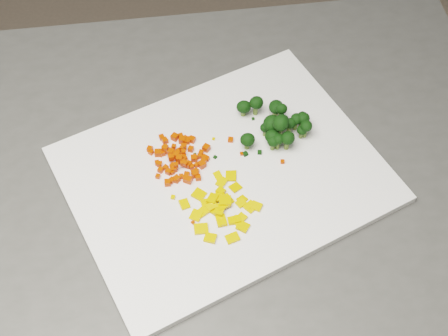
# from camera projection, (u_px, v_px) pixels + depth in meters

# --- Properties ---
(ground) EXTENTS (4.00, 4.00, 0.00)m
(ground) POSITION_uv_depth(u_px,v_px,m) (132.00, 329.00, 1.70)
(ground) COLOR #7F6B5A
(ground) RESTS_ON ground
(counter_block) EXTENTS (1.06, 0.84, 0.90)m
(counter_block) POSITION_uv_depth(u_px,v_px,m) (205.00, 292.00, 1.28)
(counter_block) COLOR #41413F
(counter_block) RESTS_ON ground
(cutting_board) EXTENTS (0.54, 0.51, 0.01)m
(cutting_board) POSITION_uv_depth(u_px,v_px,m) (224.00, 174.00, 0.90)
(cutting_board) COLOR white
(cutting_board) RESTS_ON counter_block
(carrot_pile) EXTENTS (0.10, 0.10, 0.03)m
(carrot_pile) POSITION_uv_depth(u_px,v_px,m) (177.00, 154.00, 0.90)
(carrot_pile) COLOR red
(carrot_pile) RESTS_ON cutting_board
(pepper_pile) EXTENTS (0.11, 0.11, 0.02)m
(pepper_pile) POSITION_uv_depth(u_px,v_px,m) (219.00, 203.00, 0.85)
(pepper_pile) COLOR #D9990B
(pepper_pile) RESTS_ON cutting_board
(broccoli_pile) EXTENTS (0.11, 0.11, 0.05)m
(broccoli_pile) POSITION_uv_depth(u_px,v_px,m) (273.00, 118.00, 0.92)
(broccoli_pile) COLOR black
(broccoli_pile) RESTS_ON cutting_board
(carrot_cube_0) EXTENTS (0.01, 0.01, 0.01)m
(carrot_cube_0) POSITION_uv_depth(u_px,v_px,m) (186.00, 179.00, 0.88)
(carrot_cube_0) COLOR red
(carrot_cube_0) RESTS_ON carrot_pile
(carrot_cube_1) EXTENTS (0.01, 0.01, 0.01)m
(carrot_cube_1) POSITION_uv_depth(u_px,v_px,m) (160.00, 153.00, 0.91)
(carrot_cube_1) COLOR red
(carrot_cube_1) RESTS_ON carrot_pile
(carrot_cube_2) EXTENTS (0.01, 0.01, 0.01)m
(carrot_cube_2) POSITION_uv_depth(u_px,v_px,m) (165.00, 141.00, 0.92)
(carrot_cube_2) COLOR red
(carrot_cube_2) RESTS_ON carrot_pile
(carrot_cube_3) EXTENTS (0.01, 0.01, 0.01)m
(carrot_cube_3) POSITION_uv_depth(u_px,v_px,m) (191.00, 166.00, 0.90)
(carrot_cube_3) COLOR red
(carrot_cube_3) RESTS_ON carrot_pile
(carrot_cube_4) EXTENTS (0.01, 0.01, 0.01)m
(carrot_cube_4) POSITION_uv_depth(u_px,v_px,m) (187.00, 175.00, 0.89)
(carrot_cube_4) COLOR red
(carrot_cube_4) RESTS_ON carrot_pile
(carrot_cube_5) EXTENTS (0.01, 0.01, 0.01)m
(carrot_cube_5) POSITION_uv_depth(u_px,v_px,m) (179.00, 161.00, 0.90)
(carrot_cube_5) COLOR red
(carrot_cube_5) RESTS_ON carrot_pile
(carrot_cube_6) EXTENTS (0.01, 0.01, 0.01)m
(carrot_cube_6) POSITION_uv_depth(u_px,v_px,m) (174.00, 146.00, 0.91)
(carrot_cube_6) COLOR red
(carrot_cube_6) RESTS_ON carrot_pile
(carrot_cube_7) EXTENTS (0.01, 0.01, 0.01)m
(carrot_cube_7) POSITION_uv_depth(u_px,v_px,m) (172.00, 172.00, 0.89)
(carrot_cube_7) COLOR red
(carrot_cube_7) RESTS_ON carrot_pile
(carrot_cube_8) EXTENTS (0.01, 0.01, 0.01)m
(carrot_cube_8) POSITION_uv_depth(u_px,v_px,m) (202.00, 164.00, 0.90)
(carrot_cube_8) COLOR red
(carrot_cube_8) RESTS_ON carrot_pile
(carrot_cube_9) EXTENTS (0.01, 0.01, 0.01)m
(carrot_cube_9) POSITION_uv_depth(u_px,v_px,m) (195.00, 158.00, 0.90)
(carrot_cube_9) COLOR red
(carrot_cube_9) RESTS_ON carrot_pile
(carrot_cube_10) EXTENTS (0.01, 0.01, 0.01)m
(carrot_cube_10) POSITION_uv_depth(u_px,v_px,m) (195.00, 174.00, 0.89)
(carrot_cube_10) COLOR red
(carrot_cube_10) RESTS_ON carrot_pile
(carrot_cube_11) EXTENTS (0.01, 0.01, 0.01)m
(carrot_cube_11) POSITION_uv_depth(u_px,v_px,m) (169.00, 172.00, 0.89)
(carrot_cube_11) COLOR red
(carrot_cube_11) RESTS_ON carrot_pile
(carrot_cube_12) EXTENTS (0.01, 0.01, 0.01)m
(carrot_cube_12) POSITION_uv_depth(u_px,v_px,m) (185.00, 163.00, 0.89)
(carrot_cube_12) COLOR red
(carrot_cube_12) RESTS_ON carrot_pile
(carrot_cube_13) EXTENTS (0.01, 0.01, 0.01)m
(carrot_cube_13) POSITION_uv_depth(u_px,v_px,m) (175.00, 137.00, 0.93)
(carrot_cube_13) COLOR red
(carrot_cube_13) RESTS_ON carrot_pile
(carrot_cube_14) EXTENTS (0.01, 0.01, 0.01)m
(carrot_cube_14) POSITION_uv_depth(u_px,v_px,m) (187.00, 139.00, 0.92)
(carrot_cube_14) COLOR red
(carrot_cube_14) RESTS_ON carrot_pile
(carrot_cube_15) EXTENTS (0.01, 0.01, 0.01)m
(carrot_cube_15) POSITION_uv_depth(u_px,v_px,m) (192.00, 140.00, 0.92)
(carrot_cube_15) COLOR red
(carrot_cube_15) RESTS_ON carrot_pile
(carrot_cube_16) EXTENTS (0.01, 0.01, 0.01)m
(carrot_cube_16) POSITION_uv_depth(u_px,v_px,m) (177.00, 179.00, 0.88)
(carrot_cube_16) COLOR red
(carrot_cube_16) RESTS_ON carrot_pile
(carrot_cube_17) EXTENTS (0.01, 0.01, 0.01)m
(carrot_cube_17) POSITION_uv_depth(u_px,v_px,m) (168.00, 183.00, 0.88)
(carrot_cube_17) COLOR red
(carrot_cube_17) RESTS_ON carrot_pile
(carrot_cube_18) EXTENTS (0.01, 0.01, 0.01)m
(carrot_cube_18) POSITION_uv_depth(u_px,v_px,m) (182.00, 148.00, 0.91)
(carrot_cube_18) COLOR red
(carrot_cube_18) RESTS_ON carrot_pile
(carrot_cube_19) EXTENTS (0.01, 0.01, 0.01)m
(carrot_cube_19) POSITION_uv_depth(u_px,v_px,m) (166.00, 168.00, 0.89)
(carrot_cube_19) COLOR red
(carrot_cube_19) RESTS_ON carrot_pile
(carrot_cube_20) EXTENTS (0.01, 0.01, 0.01)m
(carrot_cube_20) POSITION_uv_depth(u_px,v_px,m) (178.00, 151.00, 0.91)
(carrot_cube_20) COLOR red
(carrot_cube_20) RESTS_ON carrot_pile
(carrot_cube_21) EXTENTS (0.01, 0.01, 0.01)m
(carrot_cube_21) POSITION_uv_depth(u_px,v_px,m) (188.00, 164.00, 0.90)
(carrot_cube_21) COLOR red
(carrot_cube_21) RESTS_ON carrot_pile
(carrot_cube_22) EXTENTS (0.01, 0.01, 0.01)m
(carrot_cube_22) POSITION_uv_depth(u_px,v_px,m) (173.00, 166.00, 0.90)
(carrot_cube_22) COLOR red
(carrot_cube_22) RESTS_ON carrot_pile
(carrot_cube_23) EXTENTS (0.01, 0.01, 0.01)m
(carrot_cube_23) POSITION_uv_depth(u_px,v_px,m) (162.00, 137.00, 0.93)
(carrot_cube_23) COLOR red
(carrot_cube_23) RESTS_ON carrot_pile
(carrot_cube_24) EXTENTS (0.01, 0.01, 0.01)m
(carrot_cube_24) POSITION_uv_depth(u_px,v_px,m) (181.00, 157.00, 0.90)
(carrot_cube_24) COLOR red
(carrot_cube_24) RESTS_ON carrot_pile
(carrot_cube_25) EXTENTS (0.01, 0.01, 0.01)m
(carrot_cube_25) POSITION_uv_depth(u_px,v_px,m) (181.00, 176.00, 0.89)
(carrot_cube_25) COLOR red
(carrot_cube_25) RESTS_ON carrot_pile
(carrot_cube_26) EXTENTS (0.01, 0.01, 0.01)m
(carrot_cube_26) POSITION_uv_depth(u_px,v_px,m) (191.00, 139.00, 0.92)
(carrot_cube_26) COLOR red
(carrot_cube_26) RESTS_ON carrot_pile
(carrot_cube_27) EXTENTS (0.01, 0.01, 0.01)m
(carrot_cube_27) POSITION_uv_depth(u_px,v_px,m) (161.00, 170.00, 0.89)
(carrot_cube_27) COLOR red
(carrot_cube_27) RESTS_ON carrot_pile
(carrot_cube_28) EXTENTS (0.01, 0.01, 0.01)m
(carrot_cube_28) POSITION_uv_depth(u_px,v_px,m) (151.00, 152.00, 0.91)
(carrot_cube_28) COLOR red
(carrot_cube_28) RESTS_ON carrot_pile
(carrot_cube_29) EXTENTS (0.01, 0.01, 0.01)m
(carrot_cube_29) POSITION_uv_depth(u_px,v_px,m) (205.00, 158.00, 0.90)
(carrot_cube_29) COLOR red
(carrot_cube_29) RESTS_ON carrot_pile
(carrot_cube_30) EXTENTS (0.01, 0.01, 0.01)m
(carrot_cube_30) POSITION_uv_depth(u_px,v_px,m) (150.00, 149.00, 0.91)
(carrot_cube_30) COLOR red
(carrot_cube_30) RESTS_ON carrot_pile
(carrot_cube_31) EXTENTS (0.01, 0.01, 0.01)m
(carrot_cube_31) POSITION_uv_depth(u_px,v_px,m) (165.00, 147.00, 0.92)
(carrot_cube_31) COLOR red
(carrot_cube_31) RESTS_ON carrot_pile
(carrot_cube_32) EXTENTS (0.01, 0.01, 0.01)m
(carrot_cube_32) POSITION_uv_depth(u_px,v_px,m) (196.00, 172.00, 0.89)
(carrot_cube_32) COLOR red
(carrot_cube_32) RESTS_ON carrot_pile
(carrot_cube_33) EXTENTS (0.01, 0.01, 0.01)m
(carrot_cube_33) POSITION_uv_depth(u_px,v_px,m) (200.00, 156.00, 0.91)
(carrot_cube_33) COLOR red
(carrot_cube_33) RESTS_ON carrot_pile
(carrot_cube_34) EXTENTS (0.01, 0.01, 0.01)m
(carrot_cube_34) POSITION_uv_depth(u_px,v_px,m) (172.00, 180.00, 0.88)
(carrot_cube_34) COLOR red
(carrot_cube_34) RESTS_ON carrot_pile
(carrot_cube_35) EXTENTS (0.01, 0.01, 0.01)m
(carrot_cube_35) POSITION_uv_depth(u_px,v_px,m) (184.00, 147.00, 0.92)
(carrot_cube_35) COLOR red
(carrot_cube_35) RESTS_ON carrot_pile
(carrot_cube_36) EXTENTS (0.01, 0.01, 0.01)m
(carrot_cube_36) POSITION_uv_depth(u_px,v_px,m) (187.00, 141.00, 0.92)
(carrot_cube_36) COLOR red
(carrot_cube_36) RESTS_ON carrot_pile
(carrot_cube_37) EXTENTS (0.01, 0.01, 0.01)m
(carrot_cube_37) POSITION_uv_depth(u_px,v_px,m) (166.00, 149.00, 0.91)
(carrot_cube_37) COLOR red
(carrot_cube_37) RESTS_ON carrot_pile
(carrot_cube_38) EXTENTS (0.01, 0.01, 0.01)m
(carrot_cube_38) POSITION_uv_depth(u_px,v_px,m) (182.00, 140.00, 0.92)
(carrot_cube_38) COLOR red
(carrot_cube_38) RESTS_ON carrot_pile
(carrot_cube_39) EXTENTS (0.01, 0.01, 0.01)m
(carrot_cube_39) POSITION_uv_depth(u_px,v_px,m) (179.00, 158.00, 0.89)
(carrot_cube_39) COLOR red
(carrot_cube_39) RESTS_ON carrot_pile
(carrot_cube_40) EXTENTS (0.01, 0.01, 0.01)m
(carrot_cube_40) POSITION_uv_depth(u_px,v_px,m) (162.00, 153.00, 0.91)
(carrot_cube_40) COLOR red
(carrot_cube_40) RESTS_ON carrot_pile
(carrot_cube_41) EXTENTS (0.01, 0.01, 0.01)m
(carrot_cube_41) POSITION_uv_depth(u_px,v_px,m) (184.00, 152.00, 0.90)
(carrot_cube_41) COLOR red
(carrot_cube_41) RESTS_ON carrot_pile
(carrot_cube_42) EXTENTS (0.01, 0.01, 0.01)m
(carrot_cube_42) POSITION_uv_depth(u_px,v_px,m) (201.00, 152.00, 0.91)
(carrot_cube_42) COLOR red
(carrot_cube_42) RESTS_ON carrot_pile
(carrot_cube_43) EXTENTS (0.01, 0.01, 0.01)m
(carrot_cube_43) POSITION_uv_depth(u_px,v_px,m) (171.00, 157.00, 0.90)
(carrot_cube_43) COLOR red
(carrot_cube_43) RESTS_ON carrot_pile
(carrot_cube_44) EXTENTS (0.01, 0.01, 0.01)m
(carrot_cube_44) POSITION_uv_depth(u_px,v_px,m) (206.00, 148.00, 0.91)
(carrot_cube_44) COLOR red
(carrot_cube_44) RESTS_ON carrot_pile
(carrot_cube_45) EXTENTS (0.01, 0.01, 0.01)m
(carrot_cube_45) POSITION_uv_depth(u_px,v_px,m) (177.00, 155.00, 0.90)
(carrot_cube_45) COLOR red
(carrot_cube_45) RESTS_ON carrot_pile
(carrot_cube_46) EXTENTS (0.01, 0.01, 0.01)m
(carrot_cube_46) POSITION_uv_depth(u_px,v_px,m) (179.00, 156.00, 0.91)
(carrot_cube_46) COLOR red
(carrot_cube_46) RESTS_ON carrot_pile
(carrot_cube_47) EXTENTS (0.01, 0.01, 0.01)m
(carrot_cube_47) POSITION_uv_depth(u_px,v_px,m) (183.00, 163.00, 0.89)
(carrot_cube_47) COLOR red
(carrot_cube_47) RESTS_ON carrot_pile
(carrot_cube_48) EXTENTS (0.01, 0.01, 0.01)m
(carrot_cube_48) POSITION_uv_depth(u_px,v_px,m) (196.00, 165.00, 0.90)
(carrot_cube_48) COLOR red
(carrot_cube_48) RESTS_ON carrot_pile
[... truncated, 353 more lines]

